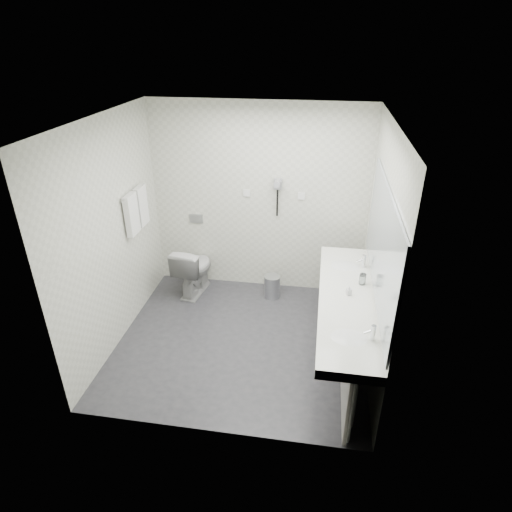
# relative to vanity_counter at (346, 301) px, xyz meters

# --- Properties ---
(floor) EXTENTS (2.80, 2.80, 0.00)m
(floor) POSITION_rel_vanity_counter_xyz_m (-1.12, 0.20, -0.80)
(floor) COLOR #2C2B31
(floor) RESTS_ON ground
(ceiling) EXTENTS (2.80, 2.80, 0.00)m
(ceiling) POSITION_rel_vanity_counter_xyz_m (-1.12, 0.20, 1.70)
(ceiling) COLOR silver
(ceiling) RESTS_ON wall_back
(wall_back) EXTENTS (2.80, 0.00, 2.80)m
(wall_back) POSITION_rel_vanity_counter_xyz_m (-1.12, 1.50, 0.45)
(wall_back) COLOR beige
(wall_back) RESTS_ON floor
(wall_front) EXTENTS (2.80, 0.00, 2.80)m
(wall_front) POSITION_rel_vanity_counter_xyz_m (-1.12, -1.10, 0.45)
(wall_front) COLOR beige
(wall_front) RESTS_ON floor
(wall_left) EXTENTS (0.00, 2.60, 2.60)m
(wall_left) POSITION_rel_vanity_counter_xyz_m (-2.52, 0.20, 0.45)
(wall_left) COLOR beige
(wall_left) RESTS_ON floor
(wall_right) EXTENTS (0.00, 2.60, 2.60)m
(wall_right) POSITION_rel_vanity_counter_xyz_m (0.27, 0.20, 0.45)
(wall_right) COLOR beige
(wall_right) RESTS_ON floor
(vanity_counter) EXTENTS (0.55, 2.20, 0.10)m
(vanity_counter) POSITION_rel_vanity_counter_xyz_m (0.00, 0.00, 0.00)
(vanity_counter) COLOR silver
(vanity_counter) RESTS_ON floor
(vanity_panel) EXTENTS (0.03, 2.15, 0.75)m
(vanity_panel) POSITION_rel_vanity_counter_xyz_m (0.02, 0.00, -0.42)
(vanity_panel) COLOR gray
(vanity_panel) RESTS_ON floor
(vanity_post_near) EXTENTS (0.06, 0.06, 0.75)m
(vanity_post_near) POSITION_rel_vanity_counter_xyz_m (0.05, -1.04, -0.42)
(vanity_post_near) COLOR silver
(vanity_post_near) RESTS_ON floor
(vanity_post_far) EXTENTS (0.06, 0.06, 0.75)m
(vanity_post_far) POSITION_rel_vanity_counter_xyz_m (0.05, 1.04, -0.42)
(vanity_post_far) COLOR silver
(vanity_post_far) RESTS_ON floor
(mirror) EXTENTS (0.02, 2.20, 1.05)m
(mirror) POSITION_rel_vanity_counter_xyz_m (0.26, 0.00, 0.65)
(mirror) COLOR #B2BCC6
(mirror) RESTS_ON wall_right
(basin_near) EXTENTS (0.40, 0.31, 0.05)m
(basin_near) POSITION_rel_vanity_counter_xyz_m (0.00, -0.65, 0.04)
(basin_near) COLOR silver
(basin_near) RESTS_ON vanity_counter
(basin_far) EXTENTS (0.40, 0.31, 0.05)m
(basin_far) POSITION_rel_vanity_counter_xyz_m (0.00, 0.65, 0.04)
(basin_far) COLOR silver
(basin_far) RESTS_ON vanity_counter
(faucet_near) EXTENTS (0.04, 0.04, 0.15)m
(faucet_near) POSITION_rel_vanity_counter_xyz_m (0.19, -0.65, 0.12)
(faucet_near) COLOR silver
(faucet_near) RESTS_ON vanity_counter
(faucet_far) EXTENTS (0.04, 0.04, 0.15)m
(faucet_far) POSITION_rel_vanity_counter_xyz_m (0.19, 0.65, 0.12)
(faucet_far) COLOR silver
(faucet_far) RESTS_ON vanity_counter
(soap_bottle_a) EXTENTS (0.06, 0.06, 0.10)m
(soap_bottle_a) POSITION_rel_vanity_counter_xyz_m (0.02, 0.04, 0.10)
(soap_bottle_a) COLOR white
(soap_bottle_a) RESTS_ON vanity_counter
(glass_left) EXTENTS (0.08, 0.08, 0.12)m
(glass_left) POSITION_rel_vanity_counter_xyz_m (0.16, 0.27, 0.11)
(glass_left) COLOR silver
(glass_left) RESTS_ON vanity_counter
(glass_right) EXTENTS (0.06, 0.06, 0.10)m
(glass_right) POSITION_rel_vanity_counter_xyz_m (0.15, 0.28, 0.10)
(glass_right) COLOR silver
(glass_right) RESTS_ON vanity_counter
(toilet) EXTENTS (0.49, 0.74, 0.70)m
(toilet) POSITION_rel_vanity_counter_xyz_m (-1.96, 1.16, -0.45)
(toilet) COLOR silver
(toilet) RESTS_ON floor
(flush_plate) EXTENTS (0.18, 0.02, 0.12)m
(flush_plate) POSITION_rel_vanity_counter_xyz_m (-1.98, 1.49, 0.15)
(flush_plate) COLOR #B2B5BA
(flush_plate) RESTS_ON wall_back
(pedal_bin) EXTENTS (0.26, 0.26, 0.30)m
(pedal_bin) POSITION_rel_vanity_counter_xyz_m (-0.89, 1.19, -0.65)
(pedal_bin) COLOR #B2B5BA
(pedal_bin) RESTS_ON floor
(bin_lid) EXTENTS (0.22, 0.22, 0.02)m
(bin_lid) POSITION_rel_vanity_counter_xyz_m (-0.89, 1.19, -0.49)
(bin_lid) COLOR #B2B5BA
(bin_lid) RESTS_ON pedal_bin
(towel_rail) EXTENTS (0.02, 0.62, 0.02)m
(towel_rail) POSITION_rel_vanity_counter_xyz_m (-2.47, 0.75, 0.75)
(towel_rail) COLOR silver
(towel_rail) RESTS_ON wall_left
(towel_near) EXTENTS (0.07, 0.24, 0.48)m
(towel_near) POSITION_rel_vanity_counter_xyz_m (-2.46, 0.61, 0.53)
(towel_near) COLOR white
(towel_near) RESTS_ON towel_rail
(towel_far) EXTENTS (0.07, 0.24, 0.48)m
(towel_far) POSITION_rel_vanity_counter_xyz_m (-2.46, 0.89, 0.53)
(towel_far) COLOR white
(towel_far) RESTS_ON towel_rail
(dryer_cradle) EXTENTS (0.10, 0.04, 0.14)m
(dryer_cradle) POSITION_rel_vanity_counter_xyz_m (-0.88, 1.47, 0.70)
(dryer_cradle) COLOR gray
(dryer_cradle) RESTS_ON wall_back
(dryer_barrel) EXTENTS (0.08, 0.14, 0.08)m
(dryer_barrel) POSITION_rel_vanity_counter_xyz_m (-0.88, 1.40, 0.73)
(dryer_barrel) COLOR gray
(dryer_barrel) RESTS_ON dryer_cradle
(dryer_cord) EXTENTS (0.02, 0.02, 0.35)m
(dryer_cord) POSITION_rel_vanity_counter_xyz_m (-0.88, 1.46, 0.45)
(dryer_cord) COLOR black
(dryer_cord) RESTS_ON dryer_cradle
(switch_plate_a) EXTENTS (0.09, 0.02, 0.09)m
(switch_plate_a) POSITION_rel_vanity_counter_xyz_m (-1.27, 1.49, 0.55)
(switch_plate_a) COLOR silver
(switch_plate_a) RESTS_ON wall_back
(switch_plate_b) EXTENTS (0.09, 0.02, 0.09)m
(switch_plate_b) POSITION_rel_vanity_counter_xyz_m (-0.57, 1.49, 0.55)
(switch_plate_b) COLOR silver
(switch_plate_b) RESTS_ON wall_back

